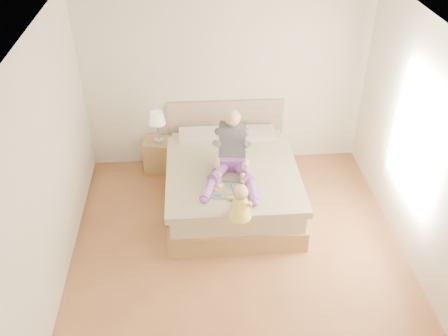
{
  "coord_description": "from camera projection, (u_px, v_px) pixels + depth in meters",
  "views": [
    {
      "loc": [
        -0.48,
        -4.36,
        4.27
      ],
      "look_at": [
        -0.12,
        0.67,
        0.8
      ],
      "focal_mm": 40.0,
      "sensor_mm": 36.0,
      "label": 1
    }
  ],
  "objects": [
    {
      "name": "tray",
      "position": [
        227.0,
        189.0,
        6.04
      ],
      "size": [
        0.52,
        0.44,
        0.13
      ],
      "rotation": [
        0.0,
        0.0,
        -0.22
      ],
      "color": "#B9BBC0",
      "rests_on": "bed"
    },
    {
      "name": "baby",
      "position": [
        240.0,
        204.0,
        5.56
      ],
      "size": [
        0.33,
        0.39,
        0.44
      ],
      "rotation": [
        0.0,
        0.0,
        -0.46
      ],
      "color": "#FBD94F",
      "rests_on": "bed"
    },
    {
      "name": "room",
      "position": [
        248.0,
        147.0,
        5.19
      ],
      "size": [
        4.02,
        4.22,
        2.71
      ],
      "color": "brown",
      "rests_on": "ground"
    },
    {
      "name": "adult",
      "position": [
        232.0,
        156.0,
        6.24
      ],
      "size": [
        0.7,
        1.04,
        0.83
      ],
      "rotation": [
        0.0,
        0.0,
        -0.13
      ],
      "color": "#733D9A",
      "rests_on": "bed"
    },
    {
      "name": "nightstand",
      "position": [
        159.0,
        155.0,
        7.38
      ],
      "size": [
        0.46,
        0.43,
        0.49
      ],
      "rotation": [
        0.0,
        0.0,
        -0.18
      ],
      "color": "olive",
      "rests_on": "ground"
    },
    {
      "name": "lamp",
      "position": [
        157.0,
        120.0,
        6.99
      ],
      "size": [
        0.23,
        0.23,
        0.48
      ],
      "color": "#B9BBC0",
      "rests_on": "nightstand"
    },
    {
      "name": "bed",
      "position": [
        231.0,
        179.0,
        6.74
      ],
      "size": [
        1.7,
        2.18,
        1.0
      ],
      "color": "olive",
      "rests_on": "ground"
    }
  ]
}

